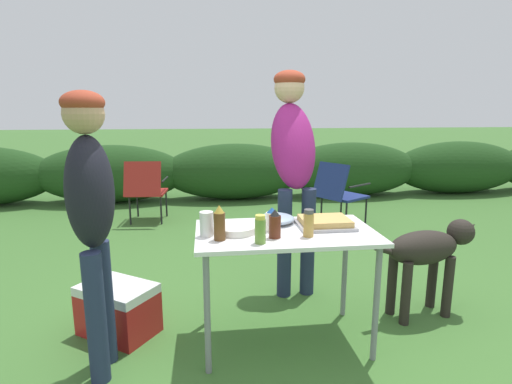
# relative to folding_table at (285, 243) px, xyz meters

# --- Properties ---
(ground_plane) EXTENTS (60.00, 60.00, 0.00)m
(ground_plane) POSITION_rel_folding_table_xyz_m (0.00, 0.00, -0.66)
(ground_plane) COLOR #3D6B2D
(shrub_hedge) EXTENTS (14.40, 0.90, 0.92)m
(shrub_hedge) POSITION_rel_folding_table_xyz_m (0.00, 4.26, -0.20)
(shrub_hedge) COLOR #1E4219
(shrub_hedge) RESTS_ON ground
(folding_table) EXTENTS (1.10, 0.64, 0.74)m
(folding_table) POSITION_rel_folding_table_xyz_m (0.00, 0.00, 0.00)
(folding_table) COLOR white
(folding_table) RESTS_ON ground
(food_tray) EXTENTS (0.34, 0.29, 0.06)m
(food_tray) POSITION_rel_folding_table_xyz_m (0.26, 0.06, 0.10)
(food_tray) COLOR #9E9EA3
(food_tray) RESTS_ON folding_table
(plate_stack) EXTENTS (0.26, 0.26, 0.04)m
(plate_stack) POSITION_rel_folding_table_xyz_m (-0.31, 0.01, 0.10)
(plate_stack) COLOR white
(plate_stack) RESTS_ON folding_table
(mixing_bowl) EXTENTS (0.24, 0.24, 0.06)m
(mixing_bowl) POSITION_rel_folding_table_xyz_m (-0.03, 0.17, 0.11)
(mixing_bowl) COLOR #99B2CC
(mixing_bowl) RESTS_ON folding_table
(paper_cup_stack) EXTENTS (0.08, 0.08, 0.15)m
(paper_cup_stack) POSITION_rel_folding_table_xyz_m (-0.48, -0.04, 0.15)
(paper_cup_stack) COLOR white
(paper_cup_stack) RESTS_ON folding_table
(beer_bottle) EXTENTS (0.07, 0.07, 0.21)m
(beer_bottle) POSITION_rel_folding_table_xyz_m (-0.41, -0.13, 0.17)
(beer_bottle) COLOR brown
(beer_bottle) RESTS_ON folding_table
(spice_jar) EXTENTS (0.06, 0.06, 0.16)m
(spice_jar) POSITION_rel_folding_table_xyz_m (0.11, -0.13, 0.16)
(spice_jar) COLOR #B2893D
(spice_jar) RESTS_ON folding_table
(relish_jar) EXTENTS (0.06, 0.06, 0.16)m
(relish_jar) POSITION_rel_folding_table_xyz_m (-0.19, -0.21, 0.16)
(relish_jar) COLOR olive
(relish_jar) RESTS_ON folding_table
(bbq_sauce_bottle) EXTENTS (0.07, 0.07, 0.17)m
(bbq_sauce_bottle) POSITION_rel_folding_table_xyz_m (-0.09, -0.12, 0.16)
(bbq_sauce_bottle) COLOR #562314
(bbq_sauce_bottle) RESTS_ON folding_table
(mayo_bottle) EXTENTS (0.08, 0.08, 0.15)m
(mayo_bottle) POSITION_rel_folding_table_xyz_m (-0.08, 0.01, 0.15)
(mayo_bottle) COLOR silver
(mayo_bottle) RESTS_ON folding_table
(standing_person_with_beanie) EXTENTS (0.39, 0.52, 1.78)m
(standing_person_with_beanie) POSITION_rel_folding_table_xyz_m (0.21, 0.77, 0.48)
(standing_person_with_beanie) COLOR #232D4C
(standing_person_with_beanie) RESTS_ON ground
(standing_person_in_red_jacket) EXTENTS (0.24, 0.33, 1.57)m
(standing_person_in_red_jacket) POSITION_rel_folding_table_xyz_m (-1.08, -0.17, 0.32)
(standing_person_in_red_jacket) COLOR #232D4C
(standing_person_in_red_jacket) RESTS_ON ground
(dog) EXTENTS (0.86, 0.34, 0.69)m
(dog) POSITION_rel_folding_table_xyz_m (1.08, 0.21, -0.18)
(dog) COLOR #28231E
(dog) RESTS_ON ground
(camp_chair_green_behind_table) EXTENTS (0.74, 0.70, 0.83)m
(camp_chair_green_behind_table) POSITION_rel_folding_table_xyz_m (1.17, 2.43, -0.20)
(camp_chair_green_behind_table) COLOR navy
(camp_chair_green_behind_table) RESTS_ON ground
(camp_chair_near_hedge) EXTENTS (0.51, 0.62, 0.83)m
(camp_chair_near_hedge) POSITION_rel_folding_table_xyz_m (-1.27, 2.95, -0.20)
(camp_chair_near_hedge) COLOR maroon
(camp_chair_near_hedge) RESTS_ON ground
(cooler_box) EXTENTS (0.58, 0.53, 0.34)m
(cooler_box) POSITION_rel_folding_table_xyz_m (-1.08, 0.22, -0.49)
(cooler_box) COLOR #B21E1E
(cooler_box) RESTS_ON ground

